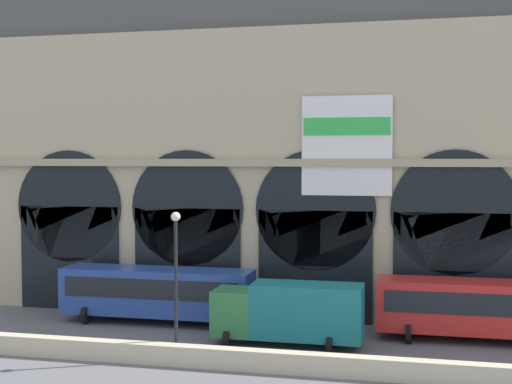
% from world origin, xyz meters
% --- Properties ---
extents(ground_plane, '(200.00, 200.00, 0.00)m').
position_xyz_m(ground_plane, '(0.00, 0.00, 0.00)').
color(ground_plane, slate).
extents(quay_parapet_wall, '(90.00, 0.70, 0.92)m').
position_xyz_m(quay_parapet_wall, '(0.00, -4.82, 0.46)').
color(quay_parapet_wall, beige).
rests_on(quay_parapet_wall, ground).
extents(station_building, '(47.50, 4.99, 19.96)m').
position_xyz_m(station_building, '(0.03, 7.28, 9.71)').
color(station_building, '#BCAD8C').
rests_on(station_building, ground).
extents(bus_midwest, '(11.00, 3.25, 3.10)m').
position_xyz_m(bus_midwest, '(-8.72, 2.69, 1.78)').
color(bus_midwest, '#28479E').
rests_on(bus_midwest, ground).
extents(box_truck_center, '(7.50, 2.91, 3.12)m').
position_xyz_m(box_truck_center, '(-0.51, -0.31, 1.70)').
color(box_truck_center, '#2D7A42').
rests_on(box_truck_center, ground).
extents(bus_mideast, '(11.00, 3.25, 3.10)m').
position_xyz_m(bus_mideast, '(9.14, 2.52, 1.78)').
color(bus_mideast, red).
rests_on(bus_mideast, ground).
extents(street_lamp_quayside, '(0.44, 0.44, 6.90)m').
position_xyz_m(street_lamp_quayside, '(-5.18, -4.02, 4.41)').
color(street_lamp_quayside, black).
rests_on(street_lamp_quayside, ground).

